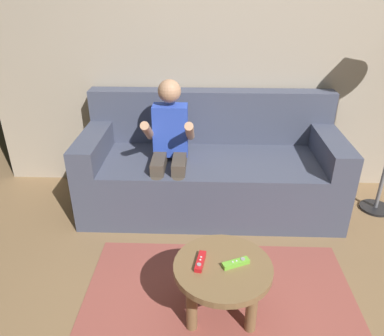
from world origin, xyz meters
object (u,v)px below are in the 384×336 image
Objects in this scene: couch at (210,169)px; game_remote_red_center at (200,261)px; game_remote_lime_near_edge at (236,263)px; coffee_table at (222,276)px; person_seated_on_couch at (170,145)px.

couch is 13.54× the size of game_remote_red_center.
game_remote_lime_near_edge is at bearing -1.87° from game_remote_red_center.
coffee_table is 0.14m from game_remote_red_center.
game_remote_red_center is at bearing -76.75° from person_seated_on_couch.
game_remote_red_center is at bearing 178.49° from coffee_table.
couch is at bearing 95.46° from game_remote_lime_near_edge.
game_remote_lime_near_edge is (0.41, -1.02, -0.19)m from person_seated_on_couch.
game_remote_red_center is at bearing -92.89° from couch.
game_remote_red_center is (-0.06, -1.20, 0.10)m from couch.
couch is at bearing 87.11° from game_remote_red_center.
person_seated_on_couch is 2.10× the size of coffee_table.
person_seated_on_couch reaches higher than game_remote_red_center.
game_remote_red_center is (-0.18, 0.01, 0.00)m from game_remote_lime_near_edge.
coffee_table is at bearing -87.52° from couch.
coffee_table is at bearing -70.94° from person_seated_on_couch.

